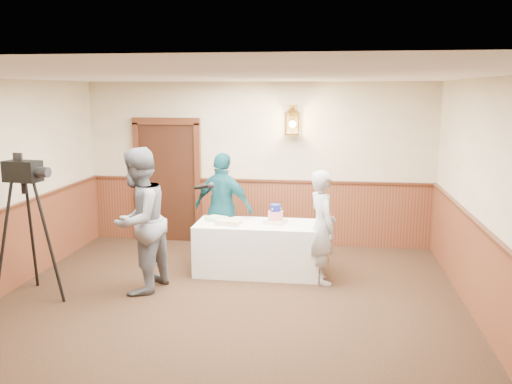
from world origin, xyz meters
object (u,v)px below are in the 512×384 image
interviewer (139,221)px  sheet_cake_yellow (229,222)px  display_table (258,248)px  assistant_p (223,208)px  sheet_cake_green (217,219)px  tiered_cake (275,216)px  tv_camera_rig (28,238)px  baker (322,227)px

interviewer → sheet_cake_yellow: bearing=139.8°
display_table → sheet_cake_yellow: bearing=-163.2°
interviewer → assistant_p: (0.85, 1.39, -0.10)m
sheet_cake_green → tiered_cake: bearing=-1.5°
assistant_p → tv_camera_rig: size_ratio=0.96×
tiered_cake → assistant_p: bearing=154.4°
sheet_cake_yellow → assistant_p: assistant_p is taller
display_table → assistant_p: 0.89m
sheet_cake_green → tv_camera_rig: tv_camera_rig is taller
sheet_cake_green → interviewer: 1.31m
display_table → baker: 1.06m
interviewer → baker: interviewer is taller
sheet_cake_green → display_table: bearing=-5.6°
tiered_cake → sheet_cake_green: tiered_cake is taller
interviewer → tv_camera_rig: interviewer is taller
display_table → interviewer: interviewer is taller
sheet_cake_yellow → tv_camera_rig: (-2.35, -1.28, 0.02)m
tiered_cake → assistant_p: (-0.85, 0.41, 0.00)m
sheet_cake_green → baker: baker is taller
sheet_cake_yellow → interviewer: bearing=-142.0°
sheet_cake_green → tv_camera_rig: size_ratio=0.15×
sheet_cake_yellow → sheet_cake_green: size_ratio=1.26×
display_table → assistant_p: (-0.60, 0.45, 0.49)m
sheet_cake_yellow → sheet_cake_green: sheet_cake_yellow is taller
sheet_cake_green → interviewer: size_ratio=0.14×
sheet_cake_yellow → interviewer: (-1.05, -0.82, 0.18)m
sheet_cake_green → interviewer: (-0.83, -1.00, 0.18)m
display_table → tiered_cake: size_ratio=5.11×
sheet_cake_yellow → assistant_p: size_ratio=0.20×
sheet_cake_yellow → interviewer: interviewer is taller
tiered_cake → sheet_cake_green: 0.88m
interviewer → baker: (2.39, 0.66, -0.17)m
assistant_p → tv_camera_rig: tv_camera_rig is taller
baker → tv_camera_rig: tv_camera_rig is taller
baker → display_table: bearing=50.4°
tiered_cake → baker: 0.75m
baker → assistant_p: assistant_p is taller
display_table → tv_camera_rig: size_ratio=1.00×
tv_camera_rig → tiered_cake: bearing=33.3°
display_table → interviewer: (-1.46, -0.94, 0.59)m
tiered_cake → sheet_cake_green: size_ratio=1.29×
baker → sheet_cake_yellow: bearing=60.4°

